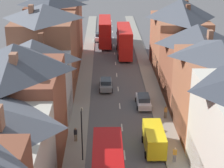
# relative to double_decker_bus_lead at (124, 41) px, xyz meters

# --- Properties ---
(pavement_left) EXTENTS (2.20, 104.00, 0.14)m
(pavement_left) POSITION_rel_double_decker_bus_lead_xyz_m (-6.89, -15.08, -2.75)
(pavement_left) COLOR gray
(pavement_left) RESTS_ON ground
(pavement_right) EXTENTS (2.20, 104.00, 0.14)m
(pavement_right) POSITION_rel_double_decker_bus_lead_xyz_m (3.31, -15.08, -2.75)
(pavement_right) COLOR gray
(pavement_right) RESTS_ON ground
(centre_line_dashes) EXTENTS (0.14, 97.80, 0.01)m
(centre_line_dashes) POSITION_rel_double_decker_bus_lead_xyz_m (-1.79, -17.08, -2.81)
(centre_line_dashes) COLOR silver
(centre_line_dashes) RESTS_ON ground
(terrace_row_left) EXTENTS (8.00, 69.55, 13.57)m
(terrace_row_left) POSITION_rel_double_decker_bus_lead_xyz_m (-11.98, -31.37, 3.29)
(terrace_row_left) COLOR #A36042
(terrace_row_left) RESTS_ON ground
(double_decker_bus_lead) EXTENTS (2.74, 10.80, 5.30)m
(double_decker_bus_lead) POSITION_rel_double_decker_bus_lead_xyz_m (0.00, 0.00, 0.00)
(double_decker_bus_lead) COLOR red
(double_decker_bus_lead) RESTS_ON ground
(double_decker_bus_far_approaching) EXTENTS (2.74, 10.80, 5.30)m
(double_decker_bus_far_approaching) POSITION_rel_double_decker_bus_lead_xyz_m (-3.60, 7.65, 0.00)
(double_decker_bus_far_approaching) COLOR red
(double_decker_bus_far_approaching) RESTS_ON ground
(car_near_blue) EXTENTS (1.90, 4.26, 1.66)m
(car_near_blue) POSITION_rel_double_decker_bus_lead_xyz_m (-3.59, -17.18, -1.98)
(car_near_blue) COLOR gray
(car_near_blue) RESTS_ON ground
(car_parked_left_a) EXTENTS (1.90, 3.83, 1.66)m
(car_parked_left_a) POSITION_rel_double_decker_bus_lead_xyz_m (0.01, 14.80, -1.99)
(car_parked_left_a) COLOR navy
(car_parked_left_a) RESTS_ON ground
(car_parked_right_a) EXTENTS (1.90, 4.10, 1.68)m
(car_parked_right_a) POSITION_rel_double_decker_bus_lead_xyz_m (-4.89, 10.77, -1.97)
(car_parked_right_a) COLOR silver
(car_parked_right_a) RESTS_ON ground
(car_mid_black) EXTENTS (1.90, 4.45, 1.63)m
(car_mid_black) POSITION_rel_double_decker_bus_lead_xyz_m (1.31, -23.21, -1.99)
(car_mid_black) COLOR silver
(car_mid_black) RESTS_ON ground
(delivery_van) EXTENTS (2.20, 5.20, 2.41)m
(delivery_van) POSITION_rel_double_decker_bus_lead_xyz_m (1.31, -34.09, -1.48)
(delivery_van) COLOR yellow
(delivery_van) RESTS_ON ground
(pedestrian_mid_right) EXTENTS (0.36, 0.22, 1.61)m
(pedestrian_mid_right) POSITION_rel_double_decker_bus_lead_xyz_m (3.04, -36.64, -1.78)
(pedestrian_mid_right) COLOR gray
(pedestrian_mid_right) RESTS_ON pavement_right
(pedestrian_far_left) EXTENTS (0.36, 0.22, 1.61)m
(pedestrian_far_left) POSITION_rel_double_decker_bus_lead_xyz_m (-6.98, -32.37, -1.78)
(pedestrian_far_left) COLOR brown
(pedestrian_far_left) RESTS_ON pavement_left
(pedestrian_far_right) EXTENTS (0.36, 0.22, 1.61)m
(pedestrian_far_right) POSITION_rel_double_decker_bus_lead_xyz_m (3.65, -27.00, -1.78)
(pedestrian_far_right) COLOR brown
(pedestrian_far_right) RESTS_ON pavement_right
(street_lamp) EXTENTS (0.20, 1.12, 5.50)m
(street_lamp) POSITION_rel_double_decker_bus_lead_xyz_m (-6.04, -35.92, 0.43)
(street_lamp) COLOR black
(street_lamp) RESTS_ON ground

